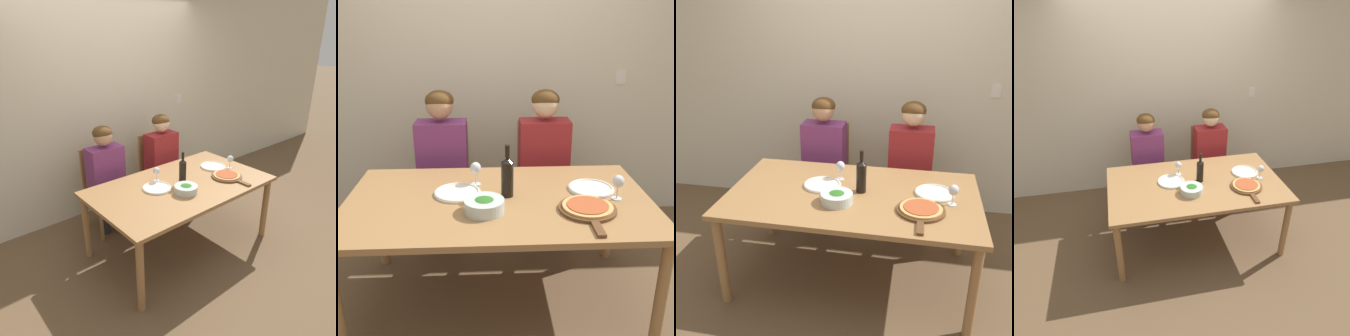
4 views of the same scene
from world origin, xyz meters
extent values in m
plane|color=brown|center=(0.00, 0.00, 0.00)|extent=(40.00, 40.00, 0.00)
cube|color=beige|center=(0.00, 1.30, 1.35)|extent=(10.00, 0.05, 2.70)
cube|color=white|center=(1.10, 1.27, 1.25)|extent=(0.08, 0.01, 0.12)
cube|color=#9E7042|center=(0.00, 0.00, 0.71)|extent=(1.80, 1.04, 0.04)
cylinder|color=#9E7042|center=(-0.84, -0.46, 0.35)|extent=(0.06, 0.06, 0.69)
cylinder|color=#9E7042|center=(0.84, -0.46, 0.35)|extent=(0.06, 0.06, 0.69)
cylinder|color=#9E7042|center=(-0.84, 0.46, 0.35)|extent=(0.06, 0.06, 0.69)
cylinder|color=#9E7042|center=(0.84, 0.46, 0.35)|extent=(0.06, 0.06, 0.69)
cube|color=#9E7042|center=(-0.40, 0.80, 0.44)|extent=(0.42, 0.42, 0.04)
cube|color=#9E7042|center=(-0.40, 0.99, 0.71)|extent=(0.38, 0.03, 0.49)
cylinder|color=#9E7042|center=(-0.59, 0.61, 0.21)|extent=(0.04, 0.04, 0.43)
cylinder|color=#9E7042|center=(-0.21, 0.61, 0.21)|extent=(0.04, 0.04, 0.43)
cylinder|color=#9E7042|center=(-0.59, 0.99, 0.21)|extent=(0.04, 0.04, 0.43)
cylinder|color=#9E7042|center=(-0.21, 0.99, 0.21)|extent=(0.04, 0.04, 0.43)
cube|color=#9E7042|center=(0.38, 0.80, 0.44)|extent=(0.42, 0.42, 0.04)
cube|color=#9E7042|center=(0.38, 0.99, 0.71)|extent=(0.38, 0.03, 0.49)
cylinder|color=#9E7042|center=(0.19, 0.61, 0.21)|extent=(0.04, 0.04, 0.43)
cylinder|color=#9E7042|center=(0.57, 0.61, 0.21)|extent=(0.04, 0.04, 0.43)
cylinder|color=#9E7042|center=(0.19, 0.99, 0.21)|extent=(0.04, 0.04, 0.43)
cylinder|color=#9E7042|center=(0.57, 0.99, 0.21)|extent=(0.04, 0.04, 0.43)
cylinder|color=#28282D|center=(-0.49, 0.72, 0.23)|extent=(0.10, 0.10, 0.46)
cylinder|color=#28282D|center=(-0.31, 0.72, 0.23)|extent=(0.10, 0.10, 0.46)
cube|color=#7A3370|center=(-0.40, 0.78, 0.73)|extent=(0.38, 0.22, 0.54)
cylinder|color=#7A3370|center=(-0.60, 0.53, 0.58)|extent=(0.07, 0.31, 0.14)
cylinder|color=#7A3370|center=(-0.20, 0.53, 0.58)|extent=(0.07, 0.31, 0.14)
sphere|color=tan|center=(-0.40, 0.78, 1.12)|extent=(0.20, 0.20, 0.20)
ellipsoid|color=#563819|center=(-0.40, 0.79, 1.16)|extent=(0.21, 0.21, 0.15)
cylinder|color=#28282D|center=(0.29, 0.72, 0.23)|extent=(0.10, 0.10, 0.46)
cylinder|color=#28282D|center=(0.47, 0.72, 0.23)|extent=(0.10, 0.10, 0.46)
cube|color=maroon|center=(0.38, 0.78, 0.73)|extent=(0.38, 0.22, 0.54)
cylinder|color=maroon|center=(0.18, 0.53, 0.58)|extent=(0.07, 0.31, 0.14)
cylinder|color=maroon|center=(0.58, 0.53, 0.58)|extent=(0.07, 0.31, 0.14)
sphere|color=beige|center=(0.38, 0.78, 1.12)|extent=(0.20, 0.20, 0.20)
ellipsoid|color=#563819|center=(0.38, 0.79, 1.16)|extent=(0.21, 0.21, 0.15)
cylinder|color=black|center=(0.05, 0.03, 0.83)|extent=(0.07, 0.07, 0.21)
cone|color=black|center=(0.05, 0.03, 0.95)|extent=(0.07, 0.07, 0.03)
cylinder|color=black|center=(0.05, 0.03, 1.01)|extent=(0.03, 0.03, 0.08)
cylinder|color=silver|center=(-0.08, -0.17, 0.76)|extent=(0.22, 0.22, 0.07)
ellipsoid|color=#2D6B23|center=(-0.08, -0.17, 0.77)|extent=(0.18, 0.18, 0.08)
cylinder|color=silver|center=(-0.25, 0.07, 0.73)|extent=(0.28, 0.28, 0.01)
torus|color=silver|center=(-0.25, 0.07, 0.74)|extent=(0.28, 0.28, 0.02)
cylinder|color=silver|center=(0.58, 0.10, 0.73)|extent=(0.28, 0.28, 0.01)
torus|color=silver|center=(0.58, 0.10, 0.74)|extent=(0.28, 0.28, 0.02)
cylinder|color=brown|center=(0.49, -0.18, 0.74)|extent=(0.32, 0.32, 0.02)
cube|color=brown|center=(0.49, -0.41, 0.74)|extent=(0.04, 0.14, 0.02)
cylinder|color=tan|center=(0.49, -0.18, 0.75)|extent=(0.28, 0.28, 0.01)
cylinder|color=#AD4C28|center=(0.49, -0.18, 0.76)|extent=(0.23, 0.23, 0.01)
cylinder|color=silver|center=(-0.14, 0.21, 0.73)|extent=(0.06, 0.06, 0.01)
cylinder|color=silver|center=(-0.14, 0.21, 0.77)|extent=(0.01, 0.01, 0.07)
ellipsoid|color=silver|center=(-0.14, 0.21, 0.84)|extent=(0.07, 0.07, 0.08)
ellipsoid|color=maroon|center=(-0.14, 0.21, 0.83)|extent=(0.06, 0.06, 0.03)
cylinder|color=silver|center=(0.69, -0.05, 0.73)|extent=(0.06, 0.06, 0.01)
cylinder|color=silver|center=(0.69, -0.05, 0.77)|extent=(0.01, 0.01, 0.07)
ellipsoid|color=silver|center=(0.69, -0.05, 0.84)|extent=(0.07, 0.07, 0.08)
ellipsoid|color=maroon|center=(0.69, -0.05, 0.83)|extent=(0.06, 0.06, 0.03)
camera|label=1|loc=(-2.00, -2.18, 2.15)|focal=35.00mm
camera|label=2|loc=(-0.06, -2.10, 1.72)|focal=42.00mm
camera|label=3|loc=(0.44, -2.50, 2.00)|focal=42.00mm
camera|label=4|loc=(-0.75, -2.79, 2.54)|focal=35.00mm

